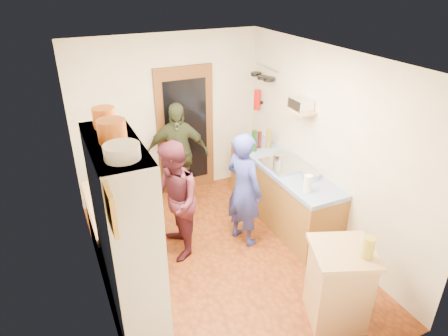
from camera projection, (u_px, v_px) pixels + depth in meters
floor at (222, 258)px, 5.27m from camera, size 3.00×4.00×0.02m
ceiling at (221, 57)px, 4.09m from camera, size 3.00×4.00×0.02m
wall_back at (169, 118)px, 6.31m from camera, size 3.00×0.02×2.60m
wall_front at (331, 278)px, 3.05m from camera, size 3.00×0.02×2.60m
wall_left at (89, 198)px, 4.12m from camera, size 0.02×4.00×2.60m
wall_right at (326, 148)px, 5.25m from camera, size 0.02×4.00×2.60m
door_frame at (186, 131)px, 6.48m from camera, size 0.95×0.06×2.10m
door_glass at (186, 132)px, 6.46m from camera, size 0.70×0.02×1.70m
hutch_body at (129, 253)px, 3.63m from camera, size 0.40×1.20×2.20m
hutch_top_shelf at (114, 144)px, 3.15m from camera, size 0.40×1.14×0.04m
plate_stack at (122, 152)px, 2.84m from camera, size 0.26×0.26×0.11m
orange_pot_a at (112, 131)px, 3.11m from camera, size 0.22×0.22×0.18m
orange_pot_b at (104, 117)px, 3.39m from camera, size 0.20×0.20×0.17m
left_counter_base at (120, 236)px, 4.99m from camera, size 0.60×1.40×0.85m
left_counter_top at (115, 205)px, 4.79m from camera, size 0.64×1.44×0.05m
toaster at (126, 213)px, 4.43m from camera, size 0.24×0.17×0.17m
kettle at (114, 207)px, 4.54m from camera, size 0.19×0.19×0.17m
orange_bowl at (120, 194)px, 4.87m from camera, size 0.27×0.27×0.10m
chopping_board at (109, 183)px, 5.19m from camera, size 0.30×0.22×0.02m
right_counter_base at (281, 194)px, 5.93m from camera, size 0.60×2.20×0.84m
right_counter_top at (283, 166)px, 5.73m from camera, size 0.62×2.22×0.06m
hob at (285, 164)px, 5.68m from camera, size 0.55×0.58×0.04m
pot_on_hob at (280, 158)px, 5.66m from camera, size 0.21×0.21×0.13m
bottle_a at (254, 141)px, 6.08m from camera, size 0.09×0.09×0.33m
bottle_b at (260, 140)px, 6.19m from camera, size 0.07×0.07×0.27m
bottle_c at (269, 138)px, 6.19m from camera, size 0.09×0.09×0.32m
paper_towel at (308, 184)px, 4.97m from camera, size 0.13×0.13×0.23m
mixing_bowl at (311, 175)px, 5.32m from camera, size 0.28×0.28×0.09m
island_base at (338, 286)px, 4.19m from camera, size 0.71×0.71×0.86m
island_top at (344, 252)px, 3.98m from camera, size 0.80×0.80×0.05m
cutting_board at (337, 248)px, 4.02m from camera, size 0.43×0.39×0.02m
oil_jar at (368, 248)px, 3.82m from camera, size 0.15×0.15×0.23m
pan_rail at (267, 68)px, 6.13m from camera, size 0.02×0.65×0.02m
pan_hang_a at (269, 79)px, 6.02m from camera, size 0.18×0.18×0.05m
pan_hang_b at (262, 77)px, 6.19m from camera, size 0.16×0.16×0.05m
pan_hang_c at (256, 74)px, 6.35m from camera, size 0.17×0.17×0.05m
wall_shelf at (300, 111)px, 5.38m from camera, size 0.26×0.42×0.03m
radio at (301, 104)px, 5.34m from camera, size 0.22×0.30×0.15m
ext_bracket at (260, 102)px, 6.54m from camera, size 0.06×0.10×0.04m
fire_extinguisher at (257, 100)px, 6.50m from camera, size 0.11×0.11×0.32m
picture_frame at (111, 210)px, 2.53m from camera, size 0.03×0.25×0.30m
person_hob at (247, 190)px, 5.28m from camera, size 0.55×0.67×1.60m
person_left at (175, 200)px, 5.06m from camera, size 0.68×0.83×1.59m
person_back at (178, 154)px, 6.22m from camera, size 1.05×0.69×1.66m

